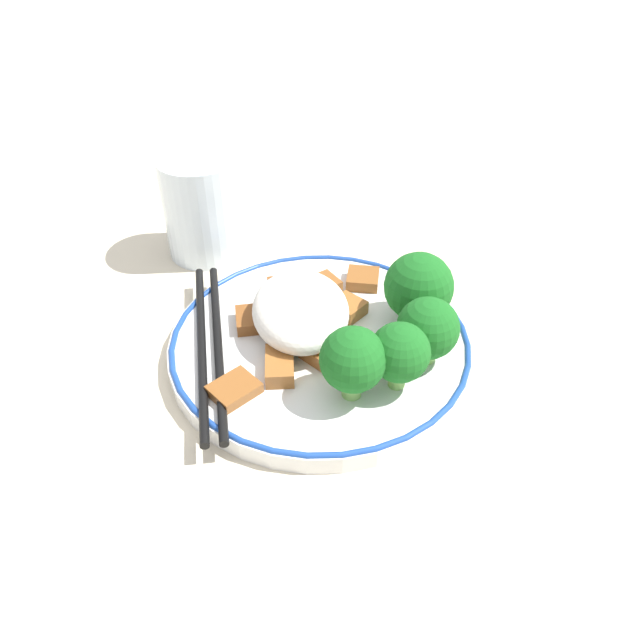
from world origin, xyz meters
TOP-DOWN VIEW (x-y plane):
  - ground_plane at (0.00, 0.00)m, footprint 3.00×3.00m
  - plate at (0.00, 0.00)m, footprint 0.25×0.25m
  - rice_mound at (0.01, 0.01)m, footprint 0.10×0.08m
  - broccoli_back_left at (-0.06, -0.02)m, footprint 0.05×0.05m
  - broccoli_back_center at (-0.06, -0.05)m, footprint 0.04×0.04m
  - broccoli_back_right at (-0.03, -0.08)m, footprint 0.05×0.05m
  - broccoli_mid_left at (0.01, -0.08)m, footprint 0.06×0.06m
  - meat_near_front at (0.07, 0.03)m, footprint 0.03×0.02m
  - meat_near_left at (-0.05, 0.07)m, footprint 0.04×0.04m
  - meat_near_right at (0.07, -0.05)m, footprint 0.04×0.03m
  - meat_near_back at (0.03, -0.03)m, footprint 0.04×0.04m
  - meat_on_rice_edge at (-0.03, 0.04)m, footprint 0.04×0.02m
  - meat_mid_left at (0.03, 0.06)m, footprint 0.03×0.02m
  - meat_mid_right at (-0.02, 0.00)m, footprint 0.04×0.04m
  - meat_far_scatter at (0.07, -0.01)m, footprint 0.03×0.03m
  - chopsticks at (0.00, 0.09)m, footprint 0.21×0.03m
  - drinking_glass at (0.17, 0.09)m, footprint 0.08×0.08m

SIDE VIEW (x-z plane):
  - ground_plane at x=0.00m, z-range 0.00..0.00m
  - plate at x=0.00m, z-range 0.00..0.02m
  - chopsticks at x=0.00m, z-range 0.02..0.02m
  - meat_near_left at x=-0.05m, z-range 0.02..0.02m
  - meat_near_right at x=0.07m, z-range 0.02..0.03m
  - meat_mid_left at x=0.03m, z-range 0.02..0.03m
  - meat_near_front at x=0.07m, z-range 0.02..0.03m
  - meat_far_scatter at x=0.07m, z-range 0.02..0.03m
  - meat_mid_right at x=-0.02m, z-range 0.02..0.03m
  - meat_near_back at x=0.03m, z-range 0.02..0.03m
  - meat_on_rice_edge at x=-0.03m, z-range 0.02..0.03m
  - rice_mound at x=0.01m, z-range 0.02..0.06m
  - broccoli_back_right at x=-0.03m, z-range 0.02..0.07m
  - broccoli_back_center at x=-0.06m, z-range 0.02..0.08m
  - broccoli_back_left at x=-0.06m, z-range 0.02..0.08m
  - drinking_glass at x=0.17m, z-range 0.00..0.10m
  - broccoli_mid_left at x=0.01m, z-range 0.02..0.08m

